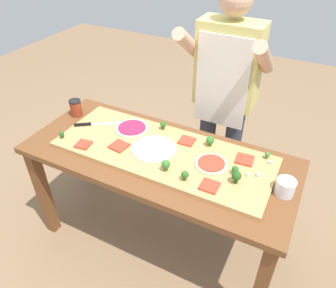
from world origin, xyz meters
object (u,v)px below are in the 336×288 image
(pizza_whole_tomato_red, at_px, (211,164))
(broccoli_floret_back_mid, at_px, (62,134))
(pizza_whole_cheese_artichoke, at_px, (154,149))
(pizza_slice_near_right, at_px, (245,160))
(broccoli_floret_front_mid, at_px, (267,155))
(broccoli_floret_back_left, at_px, (235,170))
(sauce_jar, at_px, (76,108))
(broccoli_floret_back_right, at_px, (185,175))
(broccoli_floret_front_left, at_px, (166,165))
(pizza_slice_far_left, at_px, (209,186))
(pizza_slice_far_right, at_px, (83,144))
(pizza_slice_near_left, at_px, (187,141))
(broccoli_floret_center_right, at_px, (210,140))
(pizza_slice_center, at_px, (119,146))
(cheese_crumble_a, at_px, (258,175))
(cheese_crumble_c, at_px, (271,162))
(broccoli_floret_front_right, at_px, (237,176))
(broccoli_floret_center_left, at_px, (163,125))
(chefs_knife, at_px, (91,124))
(pizza_whole_beet_magenta, at_px, (132,128))
(flour_cup, at_px, (285,188))
(cheese_crumble_b, at_px, (248,175))
(prep_table, at_px, (158,169))

(pizza_whole_tomato_red, bearing_deg, broccoli_floret_back_mid, -168.90)
(pizza_whole_cheese_artichoke, relative_size, pizza_slice_near_right, 2.80)
(pizza_slice_near_right, distance_m, broccoli_floret_front_mid, 0.13)
(broccoli_floret_back_left, distance_m, sauce_jar, 1.20)
(broccoli_floret_back_right, bearing_deg, broccoli_floret_front_left, 170.26)
(pizza_whole_cheese_artichoke, xyz_separation_m, sauce_jar, (-0.70, 0.13, 0.03))
(pizza_whole_cheese_artichoke, relative_size, pizza_slice_far_left, 2.93)
(pizza_slice_far_right, bearing_deg, broccoli_floret_back_left, 10.62)
(pizza_slice_near_left, xyz_separation_m, broccoli_floret_center_right, (0.14, 0.03, 0.03))
(pizza_slice_near_left, distance_m, broccoli_floret_back_left, 0.39)
(pizza_slice_center, height_order, broccoli_floret_back_mid, broccoli_floret_back_mid)
(broccoli_floret_front_mid, xyz_separation_m, cheese_crumble_a, (-0.00, -0.17, -0.02))
(pizza_slice_far_left, distance_m, broccoli_floret_center_right, 0.36)
(pizza_slice_center, relative_size, cheese_crumble_a, 4.85)
(cheese_crumble_c, relative_size, sauce_jar, 0.16)
(broccoli_floret_front_right, height_order, cheese_crumble_a, broccoli_floret_front_right)
(broccoli_floret_center_left, height_order, broccoli_floret_back_right, same)
(broccoli_floret_back_left, bearing_deg, chefs_knife, 177.99)
(broccoli_floret_front_left, distance_m, cheese_crumble_a, 0.50)
(pizza_whole_beet_magenta, bearing_deg, cheese_crumble_a, -5.14)
(broccoli_floret_back_right, xyz_separation_m, broccoli_floret_front_right, (0.25, 0.10, 0.01))
(pizza_slice_near_right, height_order, flour_cup, flour_cup)
(sauce_jar, bearing_deg, cheese_crumble_b, -4.58)
(pizza_slice_far_left, distance_m, cheese_crumble_c, 0.41)
(pizza_slice_near_right, height_order, sauce_jar, sauce_jar)
(cheese_crumble_b, bearing_deg, pizza_slice_near_left, 162.37)
(broccoli_floret_front_right, distance_m, flour_cup, 0.25)
(cheese_crumble_a, height_order, flour_cup, flour_cup)
(pizza_slice_near_left, relative_size, sauce_jar, 0.77)
(pizza_whole_tomato_red, bearing_deg, pizza_slice_near_left, 147.14)
(pizza_slice_near_left, bearing_deg, flour_cup, -13.87)
(broccoli_floret_center_right, bearing_deg, pizza_whole_cheese_artichoke, -145.54)
(pizza_whole_beet_magenta, distance_m, broccoli_floret_back_mid, 0.44)
(broccoli_floret_back_left, xyz_separation_m, flour_cup, (0.27, -0.00, -0.02))
(pizza_whole_cheese_artichoke, distance_m, pizza_slice_center, 0.21)
(cheese_crumble_b, bearing_deg, cheese_crumble_a, 22.77)
(broccoli_floret_back_mid, distance_m, sauce_jar, 0.31)
(broccoli_floret_back_left, height_order, cheese_crumble_b, broccoli_floret_back_left)
(sauce_jar, bearing_deg, broccoli_floret_back_left, -5.66)
(broccoli_floret_back_right, distance_m, broccoli_floret_back_mid, 0.84)
(pizza_slice_center, bearing_deg, pizza_whole_beet_magenta, 99.27)
(chefs_knife, bearing_deg, broccoli_floret_back_left, -2.01)
(pizza_slice_center, relative_size, sauce_jar, 0.83)
(prep_table, xyz_separation_m, pizza_slice_far_right, (-0.43, -0.16, 0.15))
(pizza_whole_tomato_red, xyz_separation_m, pizza_slice_far_right, (-0.76, -0.18, -0.00))
(pizza_whole_cheese_artichoke, xyz_separation_m, broccoli_floret_back_mid, (-0.57, -0.15, 0.02))
(chefs_knife, xyz_separation_m, broccoli_floret_front_mid, (1.12, 0.18, 0.02))
(cheese_crumble_b, bearing_deg, broccoli_floret_back_mid, -170.72)
(pizza_whole_cheese_artichoke, height_order, flour_cup, flour_cup)
(pizza_whole_cheese_artichoke, xyz_separation_m, broccoli_floret_front_mid, (0.62, 0.23, 0.02))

